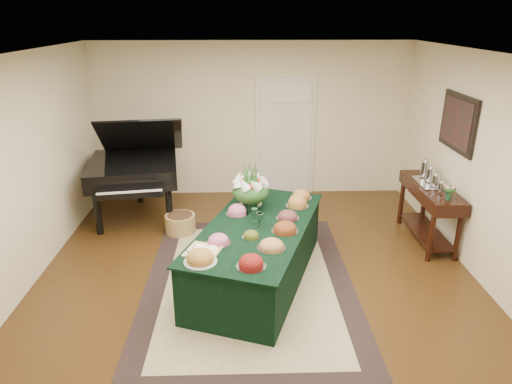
{
  "coord_description": "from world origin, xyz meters",
  "views": [
    {
      "loc": [
        -0.15,
        -4.94,
        3.09
      ],
      "look_at": [
        0.0,
        0.3,
        1.05
      ],
      "focal_mm": 32.0,
      "sensor_mm": 36.0,
      "label": 1
    }
  ],
  "objects_px": {
    "floral_centerpiece": "(250,187)",
    "mahogany_sideboard": "(430,198)",
    "buffet_table": "(257,252)",
    "grand_piano": "(134,168)"
  },
  "relations": [
    {
      "from": "floral_centerpiece",
      "to": "mahogany_sideboard",
      "type": "xyz_separation_m",
      "value": [
        2.56,
        0.45,
        -0.36
      ]
    },
    {
      "from": "buffet_table",
      "to": "mahogany_sideboard",
      "type": "xyz_separation_m",
      "value": [
        2.49,
        0.98,
        0.29
      ]
    },
    {
      "from": "grand_piano",
      "to": "mahogany_sideboard",
      "type": "xyz_separation_m",
      "value": [
        4.37,
        -0.98,
        -0.17
      ]
    },
    {
      "from": "grand_piano",
      "to": "mahogany_sideboard",
      "type": "distance_m",
      "value": 4.48
    },
    {
      "from": "floral_centerpiece",
      "to": "grand_piano",
      "type": "xyz_separation_m",
      "value": [
        -1.81,
        1.43,
        -0.2
      ]
    },
    {
      "from": "buffet_table",
      "to": "mahogany_sideboard",
      "type": "relative_size",
      "value": 1.89
    },
    {
      "from": "floral_centerpiece",
      "to": "buffet_table",
      "type": "bearing_deg",
      "value": -82.05
    },
    {
      "from": "floral_centerpiece",
      "to": "grand_piano",
      "type": "distance_m",
      "value": 2.31
    },
    {
      "from": "floral_centerpiece",
      "to": "mahogany_sideboard",
      "type": "height_order",
      "value": "floral_centerpiece"
    },
    {
      "from": "buffet_table",
      "to": "floral_centerpiece",
      "type": "bearing_deg",
      "value": 97.95
    }
  ]
}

